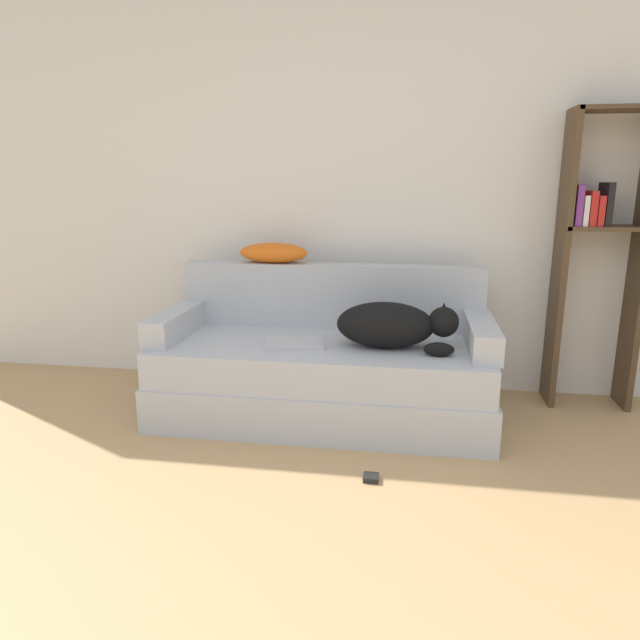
{
  "coord_description": "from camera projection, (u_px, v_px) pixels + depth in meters",
  "views": [
    {
      "loc": [
        0.4,
        -0.96,
        1.36
      ],
      "look_at": [
        -0.09,
        2.07,
        0.61
      ],
      "focal_mm": 32.0,
      "sensor_mm": 36.0,
      "label": 1
    }
  ],
  "objects": [
    {
      "name": "bookshelf",
      "position": [
        599.0,
        243.0,
        3.36
      ],
      "size": [
        0.48,
        0.26,
        1.76
      ],
      "color": "#4C3823",
      "rests_on": "ground_plane"
    },
    {
      "name": "couch_arm_right",
      "position": [
        481.0,
        335.0,
        3.13
      ],
      "size": [
        0.15,
        0.68,
        0.15
      ],
      "color": "#B2B7BC",
      "rests_on": "couch"
    },
    {
      "name": "couch_backrest",
      "position": [
        332.0,
        295.0,
        3.59
      ],
      "size": [
        1.88,
        0.15,
        0.4
      ],
      "color": "#B2B7BC",
      "rests_on": "couch"
    },
    {
      "name": "laptop",
      "position": [
        295.0,
        343.0,
        3.22
      ],
      "size": [
        0.37,
        0.31,
        0.02
      ],
      "rotation": [
        0.0,
        0.0,
        0.2
      ],
      "color": "#B7B7BC",
      "rests_on": "couch"
    },
    {
      "name": "dog",
      "position": [
        393.0,
        325.0,
        3.14
      ],
      "size": [
        0.67,
        0.31,
        0.26
      ],
      "color": "black",
      "rests_on": "couch"
    },
    {
      "name": "couch",
      "position": [
        323.0,
        379.0,
        3.35
      ],
      "size": [
        1.92,
        0.87,
        0.46
      ],
      "color": "#B2B7BC",
      "rests_on": "ground_plane"
    },
    {
      "name": "couch_arm_left",
      "position": [
        176.0,
        323.0,
        3.41
      ],
      "size": [
        0.15,
        0.68,
        0.15
      ],
      "color": "#B2B7BC",
      "rests_on": "couch"
    },
    {
      "name": "power_adapter",
      "position": [
        371.0,
        478.0,
        2.66
      ],
      "size": [
        0.07,
        0.07,
        0.03
      ],
      "color": "black",
      "rests_on": "ground_plane"
    },
    {
      "name": "wall_back",
      "position": [
        352.0,
        182.0,
        3.68
      ],
      "size": [
        7.03,
        0.06,
        2.7
      ],
      "color": "silver",
      "rests_on": "ground_plane"
    },
    {
      "name": "throw_pillow",
      "position": [
        273.0,
        253.0,
        3.6
      ],
      "size": [
        0.44,
        0.21,
        0.13
      ],
      "color": "orange",
      "rests_on": "couch_backrest"
    }
  ]
}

